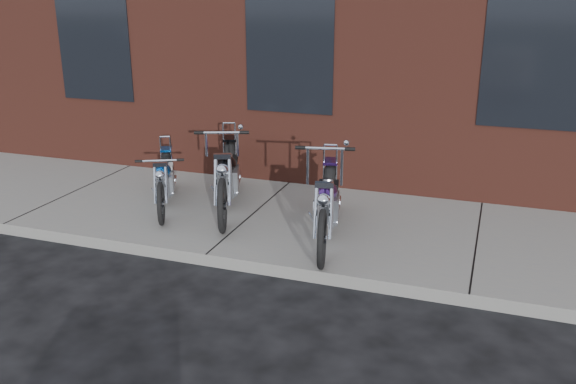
% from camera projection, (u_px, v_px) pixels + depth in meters
% --- Properties ---
extents(ground, '(120.00, 120.00, 0.00)m').
position_uv_depth(ground, '(206.00, 266.00, 7.23)').
color(ground, black).
rests_on(ground, ground).
extents(sidewalk, '(22.00, 3.00, 0.15)m').
position_uv_depth(sidewalk, '(254.00, 218.00, 8.55)').
color(sidewalk, gray).
rests_on(sidewalk, ground).
extents(chopper_purple, '(0.74, 2.34, 1.33)m').
position_uv_depth(chopper_purple, '(327.00, 205.00, 7.56)').
color(chopper_purple, black).
rests_on(chopper_purple, sidewalk).
extents(chopper_blue, '(0.99, 1.87, 0.89)m').
position_uv_depth(chopper_blue, '(165.00, 181.00, 8.71)').
color(chopper_blue, black).
rests_on(chopper_blue, sidewalk).
extents(chopper_third, '(1.02, 2.37, 1.27)m').
position_uv_depth(chopper_third, '(227.00, 177.00, 8.60)').
color(chopper_third, black).
rests_on(chopper_third, sidewalk).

